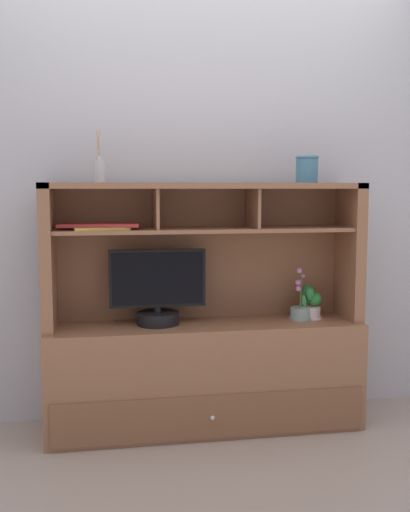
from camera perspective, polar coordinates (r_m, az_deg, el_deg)
The scene contains 9 objects.
floor_plane at distance 3.38m, azimuth -0.00°, elevation -16.11°, with size 6.00×6.00×0.02m, color #A69485.
back_wall at distance 3.36m, azimuth -0.69°, elevation 8.35°, with size 6.00×0.02×2.80m, color #B3B4BA.
media_console at distance 3.25m, azimuth -0.02°, elevation -9.26°, with size 1.68×0.45×1.32m.
tv_monitor at distance 3.15m, azimuth -4.56°, elevation -3.63°, with size 0.51×0.22×0.40m.
potted_orchid at distance 3.33m, azimuth 9.13°, elevation -5.17°, with size 0.13×0.13×0.29m.
potted_fern at distance 3.35m, azimuth 10.03°, elevation -4.64°, with size 0.14×0.14×0.18m.
magazine_stack_left at distance 3.06m, azimuth -10.06°, elevation 2.81°, with size 0.42×0.23×0.03m.
diffuser_bottle at distance 3.05m, azimuth -10.14°, elevation 8.08°, with size 0.06×0.06×0.26m.
ceramic_vase at distance 3.23m, azimuth 9.75°, elevation 8.21°, with size 0.12×0.12×0.14m.
Camera 1 is at (-0.53, -3.08, 1.29)m, focal length 41.71 mm.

